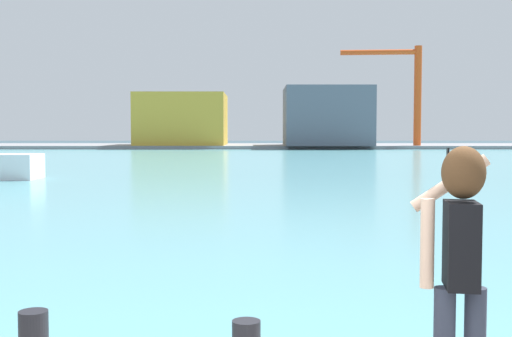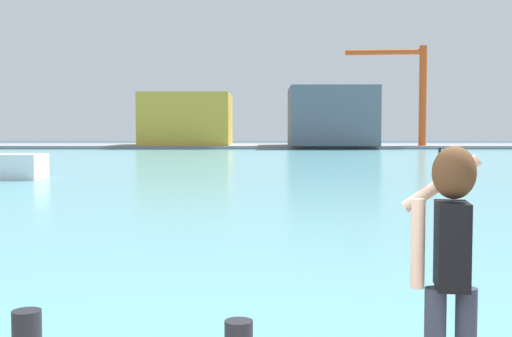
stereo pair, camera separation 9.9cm
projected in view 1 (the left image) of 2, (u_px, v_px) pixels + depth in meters
The scene contains 7 objects.
ground_plane at pixel (257, 160), 53.34m from camera, with size 220.00×220.00×0.00m, color #334751.
harbor_water at pixel (257, 159), 55.34m from camera, with size 140.00×100.00×0.02m, color #599EA8.
far_shore_dock at pixel (256, 146), 95.26m from camera, with size 140.00×20.00×0.45m, color gray.
person_photographer at pixel (458, 250), 4.23m from camera, with size 0.53×0.56×1.74m.
warehouse_left at pixel (181, 120), 92.20m from camera, with size 12.21×12.70×7.15m, color gold.
warehouse_right at pixel (325, 116), 89.44m from camera, with size 11.55×11.66×7.89m, color slate.
port_crane at pixel (405, 84), 87.44m from camera, with size 10.81×1.75×13.30m.
Camera 1 is at (-0.25, -3.29, 2.38)m, focal length 45.87 mm.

